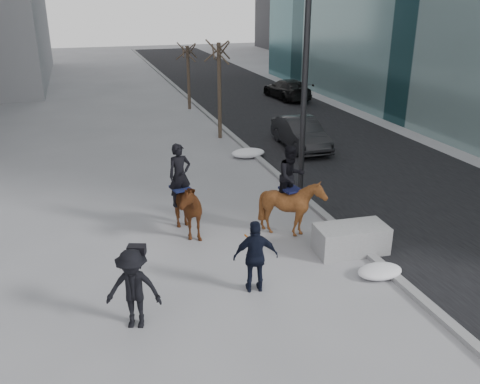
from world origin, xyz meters
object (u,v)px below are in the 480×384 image
object	(u,v)px
car_near	(301,133)
mounted_right	(292,200)
planter	(351,239)
mounted_left	(182,202)

from	to	relation	value
car_near	mounted_right	bearing A→B (deg)	-113.83
planter	mounted_right	bearing A→B (deg)	126.10
planter	car_near	size ratio (longest dim) A/B	0.46
car_near	planter	bearing A→B (deg)	-104.27
car_near	mounted_left	bearing A→B (deg)	-132.19
planter	car_near	world-z (taller)	car_near
mounted_left	mounted_right	distance (m)	3.10
car_near	mounted_left	size ratio (longest dim) A/B	1.55
mounted_right	car_near	bearing A→B (deg)	64.40
car_near	mounted_left	distance (m)	9.75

